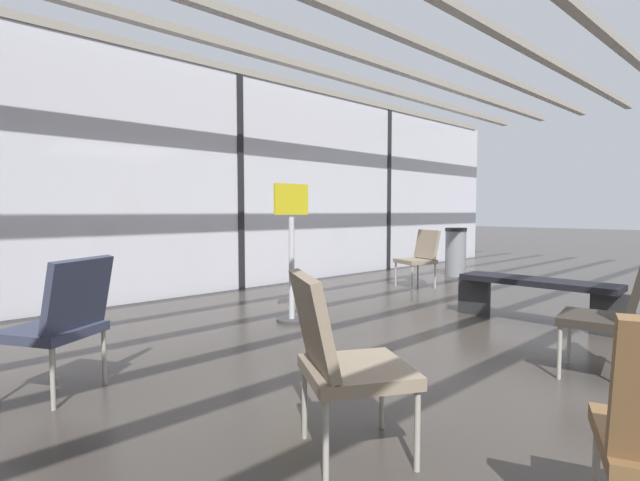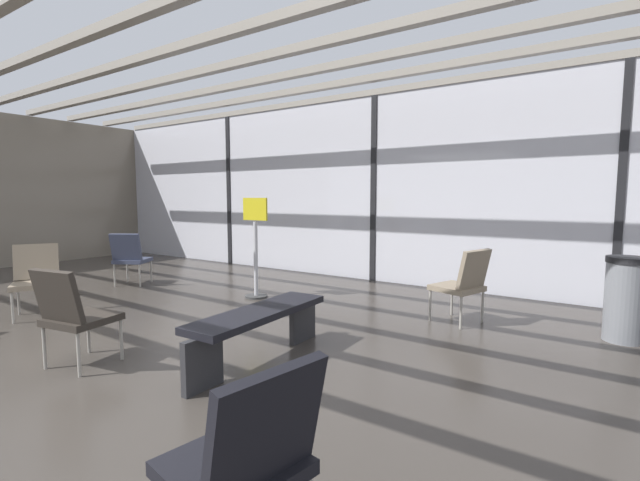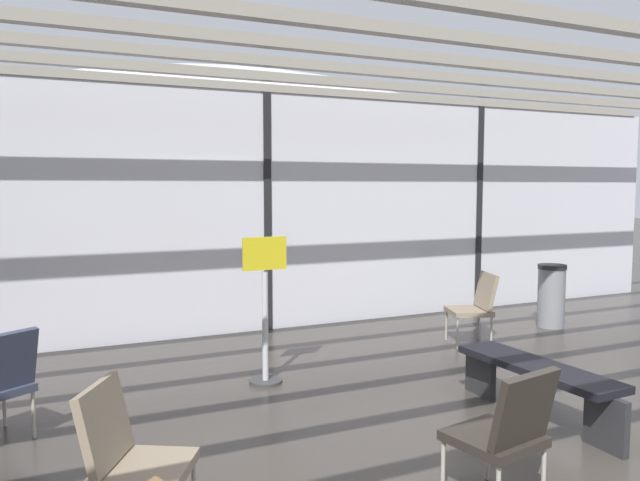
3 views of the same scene
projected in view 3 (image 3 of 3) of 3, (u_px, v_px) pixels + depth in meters
name	position (u px, v px, depth m)	size (l,w,h in m)	color
glass_curtain_wall	(266.00, 213.00, 8.16)	(14.00, 0.08, 3.15)	silver
window_mullion_1	(266.00, 213.00, 8.16)	(0.10, 0.12, 3.15)	black
window_mullion_2	(477.00, 209.00, 9.61)	(0.10, 0.12, 3.15)	black
ceiling_slats	(400.00, 30.00, 5.03)	(13.72, 6.72, 0.10)	gray
parked_airplane	(234.00, 173.00, 12.82)	(13.83, 4.38, 4.38)	silver
lounge_chair_0	(506.00, 428.00, 3.64)	(0.57, 0.60, 0.87)	#28231E
lounge_chair_3	(128.00, 452.00, 3.31)	(0.69, 0.67, 0.87)	#7F705B
lounge_chair_4	(476.00, 304.00, 7.50)	(0.65, 0.62, 0.87)	#7F705B
waiting_bench	(536.00, 376.00, 5.06)	(0.46, 1.70, 0.47)	black
trash_bin	(551.00, 295.00, 8.40)	(0.38, 0.38, 0.86)	slate
info_sign	(265.00, 315.00, 5.97)	(0.44, 0.32, 1.44)	#333333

